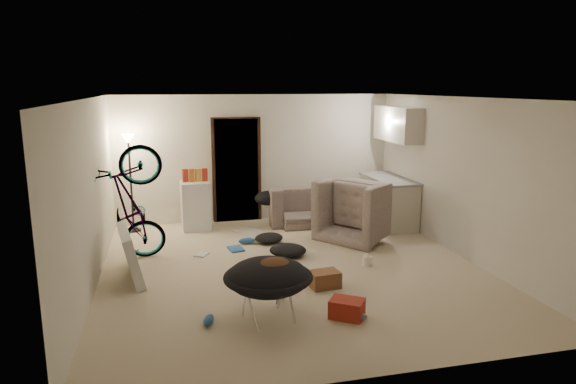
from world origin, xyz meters
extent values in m
cube|color=beige|center=(0.00, 0.00, -0.01)|extent=(5.50, 6.00, 0.02)
cube|color=white|center=(0.00, 0.00, 2.51)|extent=(5.50, 6.00, 0.02)
cube|color=white|center=(0.00, 3.01, 1.25)|extent=(5.50, 0.02, 2.50)
cube|color=white|center=(0.00, -3.01, 1.25)|extent=(5.50, 0.02, 2.50)
cube|color=white|center=(-2.76, 0.00, 1.25)|extent=(0.02, 6.00, 2.50)
cube|color=white|center=(2.76, 0.00, 1.25)|extent=(0.02, 6.00, 2.50)
cube|color=black|center=(-0.40, 2.97, 1.02)|extent=(0.85, 0.10, 2.04)
cube|color=black|center=(-0.40, 2.94, 1.02)|extent=(0.97, 0.04, 2.10)
cylinder|color=black|center=(-2.40, 2.65, 0.01)|extent=(0.28, 0.28, 0.03)
cylinder|color=black|center=(-2.40, 2.65, 0.85)|extent=(0.04, 0.04, 1.70)
cone|color=#FFE0A5|center=(-2.40, 2.65, 1.72)|extent=(0.24, 0.24, 0.18)
cube|color=beige|center=(2.43, 2.00, 0.44)|extent=(0.60, 1.50, 0.88)
cube|color=gray|center=(2.43, 2.00, 0.90)|extent=(0.64, 1.54, 0.04)
cube|color=beige|center=(2.56, 2.00, 1.95)|extent=(0.38, 1.40, 0.65)
imported|color=#383F38|center=(1.10, 2.45, 0.28)|extent=(1.95, 0.81, 0.56)
imported|color=#383F38|center=(1.64, 1.31, 0.39)|extent=(1.55, 1.58, 0.78)
imported|color=black|center=(-2.30, 0.93, 0.49)|extent=(1.86, 0.83, 1.07)
imported|color=#9E2617|center=(-0.51, -1.20, 0.01)|extent=(0.30, 0.31, 0.02)
cube|color=white|center=(-1.25, 2.55, 0.45)|extent=(0.56, 0.56, 0.91)
cube|color=#9E2617|center=(-1.42, 2.55, 1.00)|extent=(0.11, 0.09, 0.30)
cube|color=#CB6119|center=(-1.30, 2.55, 1.00)|extent=(0.10, 0.07, 0.30)
cube|color=gold|center=(-1.18, 2.55, 1.00)|extent=(0.12, 0.10, 0.30)
cube|color=#9E2617|center=(-1.06, 2.55, 1.00)|extent=(0.10, 0.07, 0.30)
cylinder|color=silver|center=(-0.68, -1.59, 0.24)|extent=(0.68, 0.68, 0.48)
ellipsoid|color=black|center=(-0.68, -1.59, 0.53)|extent=(0.95, 0.95, 0.40)
torus|color=black|center=(-0.68, -1.59, 0.53)|extent=(1.03, 1.03, 0.07)
ellipsoid|color=#4D2D1A|center=(-0.63, -1.62, 0.64)|extent=(0.61, 0.57, 0.22)
ellipsoid|color=black|center=(0.15, 2.45, 0.54)|extent=(0.58, 0.49, 0.28)
cube|color=silver|center=(-2.30, 0.13, 0.36)|extent=(0.43, 1.11, 0.73)
cube|color=brown|center=(0.25, -0.80, 0.11)|extent=(0.42, 0.32, 0.22)
cube|color=#9E2617|center=(0.22, -1.75, 0.11)|extent=(0.48, 0.45, 0.22)
cylinder|color=white|center=(1.13, -0.15, 0.07)|extent=(0.15, 0.15, 0.15)
cone|color=white|center=(1.13, -0.15, 0.18)|extent=(0.08, 0.08, 0.06)
cube|color=beige|center=(-0.31, 2.08, 0.00)|extent=(0.64, 0.68, 0.01)
cube|color=#2E5FA6|center=(-0.70, 1.07, 0.02)|extent=(0.27, 0.34, 0.03)
cube|color=silver|center=(-1.27, 0.93, 0.01)|extent=(0.28, 0.30, 0.02)
ellipsoid|color=#2E5FA6|center=(-0.46, 1.35, 0.05)|extent=(0.30, 0.13, 0.11)
ellipsoid|color=#2E5FA6|center=(-1.37, -1.54, 0.05)|extent=(0.18, 0.28, 0.10)
ellipsoid|color=slate|center=(0.31, -1.85, 0.05)|extent=(0.27, 0.15, 0.09)
ellipsoid|color=black|center=(0.07, 0.57, 0.09)|extent=(0.73, 0.68, 0.19)
ellipsoid|color=black|center=(-0.08, 1.35, 0.08)|extent=(0.66, 0.63, 0.16)
camera|label=1|loc=(-1.76, -7.03, 2.67)|focal=32.00mm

